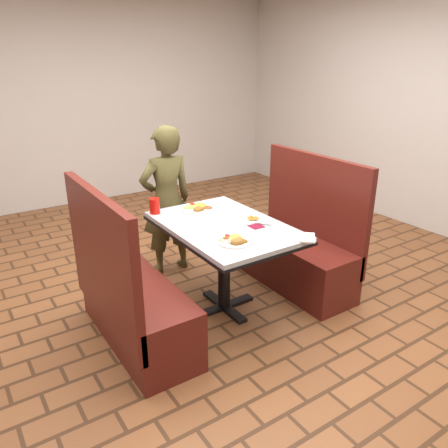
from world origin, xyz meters
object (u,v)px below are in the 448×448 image
(booth_bench_right, at_px, (298,250))
(plantain_plate, at_px, (253,219))
(booth_bench_left, at_px, (131,301))
(red_tumbler, at_px, (155,206))
(far_dinner_plate, at_px, (199,207))
(dining_table, at_px, (224,235))
(near_dinner_plate, at_px, (234,239))
(diner_person, at_px, (167,201))

(booth_bench_right, xyz_separation_m, plantain_plate, (-0.56, -0.06, 0.43))
(booth_bench_left, relative_size, red_tumbler, 9.44)
(booth_bench_right, relative_size, plantain_plate, 7.38)
(far_dinner_plate, height_order, plantain_plate, far_dinner_plate)
(dining_table, relative_size, far_dinner_plate, 4.12)
(near_dinner_plate, relative_size, red_tumbler, 1.97)
(red_tumbler, bearing_deg, plantain_plate, -45.35)
(far_dinner_plate, relative_size, red_tumbler, 2.31)
(dining_table, xyz_separation_m, near_dinner_plate, (-0.14, -0.34, 0.12))
(near_dinner_plate, bearing_deg, dining_table, 67.55)
(plantain_plate, xyz_separation_m, red_tumbler, (-0.57, 0.58, 0.05))
(booth_bench_right, xyz_separation_m, far_dinner_plate, (-0.79, 0.40, 0.45))
(dining_table, bearing_deg, red_tumbler, 122.77)
(booth_bench_right, height_order, near_dinner_plate, booth_bench_right)
(booth_bench_left, bearing_deg, red_tumbler, 48.57)
(booth_bench_left, bearing_deg, diner_person, 49.99)
(diner_person, distance_m, near_dinner_plate, 1.24)
(dining_table, distance_m, diner_person, 0.90)
(booth_bench_right, bearing_deg, dining_table, 180.00)
(diner_person, xyz_separation_m, near_dinner_plate, (-0.09, -1.23, 0.08))
(plantain_plate, relative_size, red_tumbler, 1.28)
(booth_bench_left, bearing_deg, near_dinner_plate, -27.26)
(red_tumbler, bearing_deg, far_dinner_plate, -19.94)
(far_dinner_plate, relative_size, plantain_plate, 1.81)
(booth_bench_right, relative_size, near_dinner_plate, 4.78)
(booth_bench_right, distance_m, near_dinner_plate, 1.09)
(far_dinner_plate, distance_m, red_tumbler, 0.37)
(diner_person, bearing_deg, near_dinner_plate, 86.94)
(booth_bench_left, distance_m, red_tumbler, 0.85)
(booth_bench_right, distance_m, plantain_plate, 0.71)
(far_dinner_plate, bearing_deg, booth_bench_right, -26.72)
(booth_bench_right, xyz_separation_m, diner_person, (-0.85, 0.90, 0.37))
(near_dinner_plate, height_order, red_tumbler, red_tumbler)
(far_dinner_plate, distance_m, plantain_plate, 0.51)
(dining_table, xyz_separation_m, booth_bench_right, (0.80, 0.00, -0.32))
(booth_bench_right, xyz_separation_m, near_dinner_plate, (-0.94, -0.34, 0.45))
(booth_bench_left, height_order, diner_person, diner_person)
(booth_bench_left, bearing_deg, far_dinner_plate, 26.29)
(booth_bench_right, distance_m, diner_person, 1.29)
(plantain_plate, height_order, red_tumbler, red_tumbler)
(far_dinner_plate, bearing_deg, red_tumbler, 160.06)
(dining_table, height_order, far_dinner_plate, far_dinner_plate)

